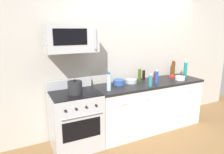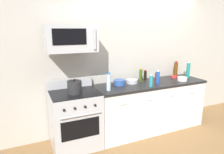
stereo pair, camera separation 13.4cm
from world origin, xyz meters
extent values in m
plane|color=olive|center=(0.00, 0.00, 0.00)|extent=(6.27, 6.27, 0.00)
cube|color=#B7B2A8|center=(0.00, 0.41, 1.35)|extent=(5.23, 0.10, 2.70)
cube|color=white|center=(0.00, 0.00, 0.44)|extent=(2.11, 0.62, 0.88)
cube|color=black|center=(0.00, 0.00, 0.90)|extent=(2.14, 0.65, 0.04)
cube|color=black|center=(0.00, -0.28, 0.05)|extent=(2.11, 0.02, 0.10)
cylinder|color=silver|center=(-0.74, -0.32, 0.72)|extent=(0.10, 0.02, 0.02)
cylinder|color=silver|center=(-0.25, -0.32, 0.72)|extent=(0.10, 0.02, 0.02)
cylinder|color=silver|center=(0.25, -0.32, 0.72)|extent=(0.10, 0.02, 0.02)
cylinder|color=silver|center=(0.74, -0.32, 0.72)|extent=(0.10, 0.02, 0.02)
cube|color=#B7BABF|center=(-1.44, 0.00, 0.46)|extent=(0.76, 0.64, 0.91)
cube|color=black|center=(-1.44, -0.32, 0.45)|extent=(0.58, 0.01, 0.30)
cylinder|color=#B7BABF|center=(-1.44, -0.35, 0.68)|extent=(0.61, 0.02, 0.02)
cube|color=#B7BABF|center=(-1.44, 0.29, 0.99)|extent=(0.76, 0.06, 0.16)
cube|color=black|center=(-1.44, 0.00, 0.92)|extent=(0.73, 0.61, 0.01)
cylinder|color=black|center=(-1.67, -0.33, 0.79)|extent=(0.04, 0.02, 0.04)
cylinder|color=black|center=(-1.52, -0.33, 0.79)|extent=(0.04, 0.02, 0.04)
cylinder|color=black|center=(-1.37, -0.33, 0.79)|extent=(0.04, 0.02, 0.04)
cylinder|color=black|center=(-1.22, -0.33, 0.79)|extent=(0.04, 0.02, 0.04)
cube|color=#B7BABF|center=(-1.44, 0.05, 1.75)|extent=(0.74, 0.40, 0.40)
cube|color=black|center=(-1.50, -0.15, 1.78)|extent=(0.48, 0.01, 0.22)
cube|color=#B7BABF|center=(-1.15, -0.17, 1.75)|extent=(0.02, 0.04, 0.30)
cylinder|color=black|center=(0.03, 0.24, 1.01)|extent=(0.06, 0.06, 0.17)
cylinder|color=maroon|center=(0.03, 0.24, 1.10)|extent=(0.04, 0.04, 0.02)
cylinder|color=#197F7A|center=(0.93, 0.04, 1.07)|extent=(0.07, 0.07, 0.30)
cylinder|color=beige|center=(0.93, 0.04, 1.23)|extent=(0.05, 0.05, 0.03)
cylinder|color=silver|center=(-0.91, -0.12, 1.05)|extent=(0.07, 0.07, 0.27)
cylinder|color=blue|center=(-0.91, -0.12, 1.20)|extent=(0.05, 0.05, 0.03)
cylinder|color=#1E4CA5|center=(0.07, -0.11, 1.03)|extent=(0.06, 0.06, 0.22)
cylinder|color=silver|center=(0.07, -0.11, 1.16)|extent=(0.04, 0.04, 0.02)
cylinder|color=teal|center=(-0.16, -0.23, 1.02)|extent=(0.06, 0.06, 0.20)
cylinder|color=white|center=(-0.16, -0.23, 1.13)|extent=(0.04, 0.04, 0.02)
cylinder|color=#B21914|center=(0.13, 0.03, 1.00)|extent=(0.04, 0.04, 0.17)
cylinder|color=#19721E|center=(0.13, 0.03, 1.10)|extent=(0.03, 0.03, 0.02)
cylinder|color=#385114|center=(-0.13, 0.15, 1.04)|extent=(0.06, 0.06, 0.23)
cylinder|color=#B29919|center=(-0.13, 0.15, 1.16)|extent=(0.04, 0.04, 0.02)
cylinder|color=#59330F|center=(0.76, 0.22, 1.06)|extent=(0.08, 0.08, 0.29)
cylinder|color=maroon|center=(0.76, 0.22, 1.22)|extent=(0.05, 0.05, 0.03)
cylinder|color=#2D519E|center=(-0.60, 0.11, 0.97)|extent=(0.21, 0.21, 0.09)
torus|color=#2D519E|center=(-0.60, 0.11, 1.01)|extent=(0.21, 0.21, 0.01)
cylinder|color=#2D519E|center=(-0.60, 0.11, 0.93)|extent=(0.11, 0.11, 0.01)
cylinder|color=white|center=(0.64, -0.12, 0.95)|extent=(0.18, 0.18, 0.07)
torus|color=white|center=(0.64, -0.12, 0.98)|extent=(0.18, 0.18, 0.01)
cylinder|color=white|center=(0.64, -0.12, 0.93)|extent=(0.10, 0.10, 0.01)
cylinder|color=#B2B5BA|center=(-0.34, 0.12, 0.95)|extent=(0.21, 0.21, 0.07)
torus|color=#B2B5BA|center=(-0.34, 0.12, 0.98)|extent=(0.21, 0.21, 0.01)
cylinder|color=#B2B5BA|center=(-0.34, 0.12, 0.93)|extent=(0.12, 0.12, 0.01)
cylinder|color=#B72D28|center=(0.65, 0.13, 0.94)|extent=(0.13, 0.13, 0.04)
torus|color=#B72D28|center=(0.65, 0.13, 0.96)|extent=(0.13, 0.13, 0.01)
cylinder|color=#B72D28|center=(0.65, 0.13, 0.92)|extent=(0.07, 0.07, 0.01)
cylinder|color=#262628|center=(-1.44, -0.05, 1.02)|extent=(0.22, 0.22, 0.20)
sphere|color=black|center=(-1.44, -0.05, 1.13)|extent=(0.04, 0.04, 0.04)
camera|label=1|loc=(-2.26, -2.92, 1.89)|focal=32.29mm
camera|label=2|loc=(-2.14, -2.98, 1.89)|focal=32.29mm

